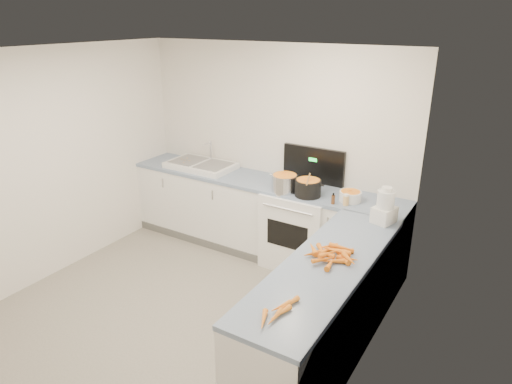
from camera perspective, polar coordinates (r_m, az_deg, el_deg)
The scene contains 19 objects.
floor at distance 4.68m, azimuth -10.63°, elevation -15.65°, with size 3.50×4.00×0.00m, color gray, non-canonical shape.
ceiling at distance 3.77m, azimuth -13.29°, elevation 16.45°, with size 3.50×4.00×0.00m, color silver, non-canonical shape.
wall_back at distance 5.59m, azimuth 2.22°, elevation 5.36°, with size 3.50×2.50×0.00m, color silver, non-canonical shape.
wall_left at distance 5.36m, azimuth -25.70°, elevation 2.52°, with size 4.00×2.50×0.00m, color silver, non-canonical shape.
wall_right at distance 3.22m, azimuth 11.95°, elevation -7.67°, with size 4.00×2.50×0.00m, color silver, non-canonical shape.
counter_back at distance 5.61m, azimuth 0.60°, elevation -3.04°, with size 3.50×0.62×0.94m.
counter_right at distance 3.96m, azimuth 8.43°, elevation -14.72°, with size 0.62×2.20×0.94m.
stove at distance 5.37m, azimuth 5.57°, elevation -4.31°, with size 0.76×0.65×1.36m.
sink at distance 5.91m, azimuth -6.89°, elevation 3.36°, with size 0.86×0.52×0.31m.
steel_pot at distance 5.08m, azimuth 3.59°, elevation 1.03°, with size 0.29×0.29×0.21m, color silver.
black_pot at distance 4.97m, azimuth 6.50°, elevation 0.41°, with size 0.28×0.28×0.20m, color black.
wooden_spoon at distance 4.94m, azimuth 6.56°, elevation 1.62°, with size 0.02×0.02×0.37m, color #AD7A47.
mixing_bowl at distance 4.91m, azimuth 11.70°, elevation -0.52°, with size 0.23×0.23×0.11m, color white.
extract_bottle at distance 4.81m, azimuth 9.61°, elevation -0.96°, with size 0.04×0.04×0.10m, color #593319.
spice_jar at distance 4.80m, azimuth 11.18°, elevation -1.05°, with size 0.06×0.06×0.10m, color #E5B266.
food_processor at distance 4.45m, azimuth 15.81°, elevation -1.87°, with size 0.23×0.25×0.36m.
carrot_pile at distance 3.78m, azimuth 9.39°, elevation -7.60°, with size 0.47×0.44×0.08m.
peeled_carrots at distance 3.10m, azimuth 2.77°, elevation -14.73°, with size 0.16×0.43×0.04m.
peelings at distance 6.03m, azimuth -8.57°, elevation 4.00°, with size 0.22×0.27×0.01m.
Camera 1 is at (2.63, -2.69, 2.78)m, focal length 32.00 mm.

